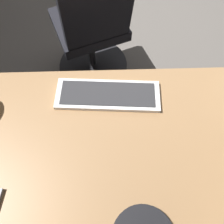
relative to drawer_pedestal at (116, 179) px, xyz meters
name	(u,v)px	position (x,y,z in m)	size (l,w,h in m)	color
desk	(112,157)	(0.02, -0.03, 0.31)	(1.81, 0.74, 0.73)	#936D47
drawer_pedestal	(116,179)	(0.00, 0.00, 0.00)	(0.40, 0.51, 0.69)	#936D47
keyboard_main	(108,95)	(0.03, -0.26, 0.39)	(0.43, 0.17, 0.02)	silver
office_chair	(93,32)	(0.12, -0.92, 0.11)	(0.56, 0.61, 0.97)	black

